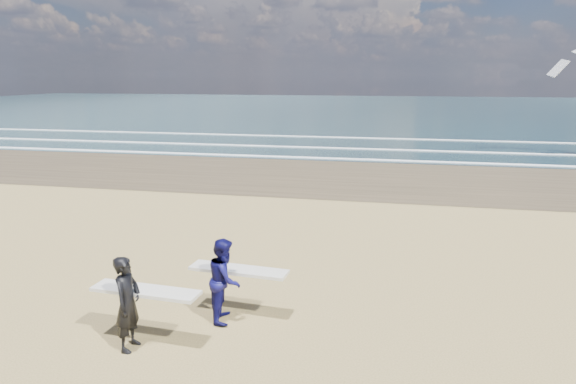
# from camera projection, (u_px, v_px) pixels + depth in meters

# --- Properties ---
(ocean) EXTENTS (220.00, 100.00, 0.02)m
(ocean) POSITION_uv_depth(u_px,v_px,m) (503.00, 111.00, 75.33)
(ocean) COLOR #172E34
(ocean) RESTS_ON ground
(surfer_near) EXTENTS (2.23, 1.03, 1.88)m
(surfer_near) POSITION_uv_depth(u_px,v_px,m) (130.00, 302.00, 9.83)
(surfer_near) COLOR black
(surfer_near) RESTS_ON ground
(surfer_far) EXTENTS (2.24, 1.21, 1.83)m
(surfer_far) POSITION_uv_depth(u_px,v_px,m) (226.00, 279.00, 11.02)
(surfer_far) COLOR #0E0D4B
(surfer_far) RESTS_ON ground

